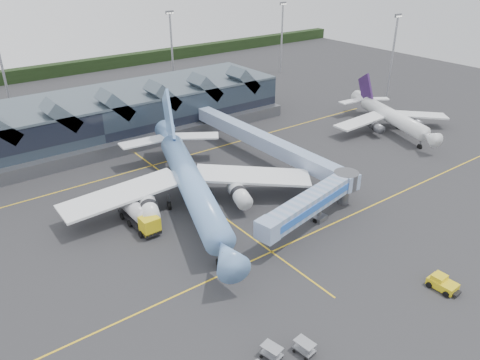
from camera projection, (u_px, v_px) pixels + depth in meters
ground at (238, 227)px, 71.26m from camera, size 260.00×260.00×0.00m
taxi_stripes at (202, 202)px, 78.41m from camera, size 120.00×60.00×0.01m
tree_line_far at (33, 73)px, 149.09m from camera, size 260.00×4.00×4.00m
terminal at (87, 120)px, 100.25m from camera, size 90.00×22.25×12.52m
light_masts at (159, 57)px, 121.85m from camera, size 132.40×42.56×22.45m
main_airliner at (189, 180)px, 75.50m from camera, size 39.65×46.67×15.44m
regional_jet at (390, 116)px, 107.52m from camera, size 27.54×30.81×10.88m
jet_bridge at (317, 199)px, 70.61m from camera, size 23.30×7.57×5.77m
fuel_truck at (137, 213)px, 71.13m from camera, size 3.12×10.47×3.50m
pushback_tug at (442, 283)px, 58.23m from camera, size 2.58×3.94×1.70m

